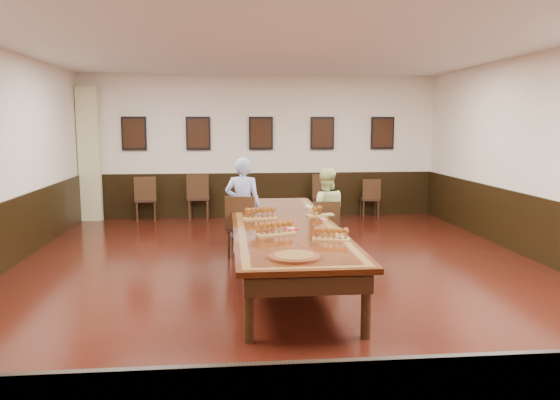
{
  "coord_description": "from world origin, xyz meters",
  "views": [
    {
      "loc": [
        -0.77,
        -7.4,
        2.11
      ],
      "look_at": [
        0.0,
        0.5,
        1.0
      ],
      "focal_mm": 35.0,
      "sensor_mm": 36.0,
      "label": 1
    }
  ],
  "objects": [
    {
      "name": "wall_front",
      "position": [
        0.0,
        -5.01,
        1.6
      ],
      "size": [
        8.0,
        0.02,
        3.2
      ],
      "primitive_type": "cube",
      "color": "#F0DFC9",
      "rests_on": "floor"
    },
    {
      "name": "spare_chair_c",
      "position": [
        1.36,
        4.62,
        0.5
      ],
      "size": [
        0.52,
        0.56,
        1.01
      ],
      "primitive_type": null,
      "rotation": [
        0.0,
        0.0,
        3.04
      ],
      "color": "black",
      "rests_on": "floor"
    },
    {
      "name": "conference_table",
      "position": [
        0.0,
        0.0,
        0.61
      ],
      "size": [
        1.4,
        5.0,
        0.76
      ],
      "color": "black",
      "rests_on": "floor"
    },
    {
      "name": "flight_c",
      "position": [
        -0.18,
        -0.83,
        0.83
      ],
      "size": [
        0.51,
        0.31,
        0.18
      ],
      "color": "olive",
      "rests_on": "conference_table"
    },
    {
      "name": "chair_man",
      "position": [
        -0.54,
        1.2,
        0.5
      ],
      "size": [
        0.55,
        0.58,
        0.99
      ],
      "primitive_type": null,
      "rotation": [
        0.0,
        0.0,
        2.96
      ],
      "color": "black",
      "rests_on": "floor"
    },
    {
      "name": "red_plate_grp",
      "position": [
        0.04,
        -0.49,
        0.76
      ],
      "size": [
        0.18,
        0.18,
        0.02
      ],
      "color": "red",
      "rests_on": "conference_table"
    },
    {
      "name": "chair_woman",
      "position": [
        0.8,
        1.15,
        0.45
      ],
      "size": [
        0.46,
        0.5,
        0.9
      ],
      "primitive_type": null,
      "rotation": [
        0.0,
        0.0,
        3.05
      ],
      "color": "black",
      "rests_on": "floor"
    },
    {
      "name": "floor",
      "position": [
        0.0,
        0.0,
        -0.01
      ],
      "size": [
        8.0,
        10.0,
        0.02
      ],
      "primitive_type": "cube",
      "color": "black",
      "rests_on": "ground"
    },
    {
      "name": "carved_platter",
      "position": [
        -0.1,
        -2.03,
        0.77
      ],
      "size": [
        0.66,
        0.66,
        0.04
      ],
      "color": "#532010",
      "rests_on": "conference_table"
    },
    {
      "name": "wainscoting",
      "position": [
        0.0,
        0.0,
        0.5
      ],
      "size": [
        8.0,
        10.0,
        1.0
      ],
      "color": "black",
      "rests_on": "floor"
    },
    {
      "name": "spare_chair_b",
      "position": [
        -1.41,
        4.73,
        0.51
      ],
      "size": [
        0.49,
        0.53,
        1.02
      ],
      "primitive_type": null,
      "rotation": [
        0.0,
        0.0,
        3.12
      ],
      "color": "black",
      "rests_on": "floor"
    },
    {
      "name": "person_woman",
      "position": [
        0.81,
        1.24,
        0.7
      ],
      "size": [
        0.74,
        0.6,
        1.41
      ],
      "primitive_type": "imported",
      "rotation": [
        0.0,
        0.0,
        3.05
      ],
      "color": "#E5F297",
      "rests_on": "floor"
    },
    {
      "name": "curtain",
      "position": [
        -3.75,
        4.82,
        1.45
      ],
      "size": [
        0.45,
        0.18,
        2.9
      ],
      "primitive_type": "cube",
      "color": "beige",
      "rests_on": "floor"
    },
    {
      "name": "wall_back",
      "position": [
        0.0,
        5.01,
        1.6
      ],
      "size": [
        8.0,
        0.02,
        3.2
      ],
      "primitive_type": "cube",
      "color": "#F0DFC9",
      "rests_on": "floor"
    },
    {
      "name": "flight_d",
      "position": [
        0.44,
        -1.21,
        0.83
      ],
      "size": [
        0.45,
        0.25,
        0.16
      ],
      "color": "olive",
      "rests_on": "conference_table"
    },
    {
      "name": "flight_a",
      "position": [
        -0.3,
        0.31,
        0.83
      ],
      "size": [
        0.5,
        0.23,
        0.18
      ],
      "color": "olive",
      "rests_on": "conference_table"
    },
    {
      "name": "ceiling",
      "position": [
        0.0,
        0.0,
        3.21
      ],
      "size": [
        8.0,
        10.0,
        0.02
      ],
      "primitive_type": "cube",
      "color": "white",
      "rests_on": "floor"
    },
    {
      "name": "pink_phone",
      "position": [
        0.6,
        0.21,
        0.76
      ],
      "size": [
        0.11,
        0.16,
        0.01
      ],
      "primitive_type": "cube",
      "rotation": [
        0.0,
        0.0,
        0.26
      ],
      "color": "#EF4F87",
      "rests_on": "conference_table"
    },
    {
      "name": "posters",
      "position": [
        0.0,
        4.94,
        1.9
      ],
      "size": [
        6.14,
        0.04,
        0.74
      ],
      "color": "black",
      "rests_on": "wall_back"
    },
    {
      "name": "spare_chair_a",
      "position": [
        -2.56,
        4.69,
        0.49
      ],
      "size": [
        0.53,
        0.56,
        0.98
      ],
      "primitive_type": null,
      "rotation": [
        0.0,
        0.0,
        3.29
      ],
      "color": "black",
      "rests_on": "floor"
    },
    {
      "name": "flight_b",
      "position": [
        0.58,
        0.51,
        0.82
      ],
      "size": [
        0.43,
        0.23,
        0.15
      ],
      "color": "olive",
      "rests_on": "conference_table"
    },
    {
      "name": "person_man",
      "position": [
        -0.52,
        1.3,
        0.79
      ],
      "size": [
        0.64,
        0.48,
        1.59
      ],
      "primitive_type": "imported",
      "rotation": [
        0.0,
        0.0,
        2.96
      ],
      "color": "#536ECF",
      "rests_on": "floor"
    },
    {
      "name": "spare_chair_d",
      "position": [
        2.47,
        4.69,
        0.44
      ],
      "size": [
        0.44,
        0.47,
        0.88
      ],
      "primitive_type": null,
      "rotation": [
        0.0,
        0.0,
        3.08
      ],
      "color": "black",
      "rests_on": "floor"
    }
  ]
}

